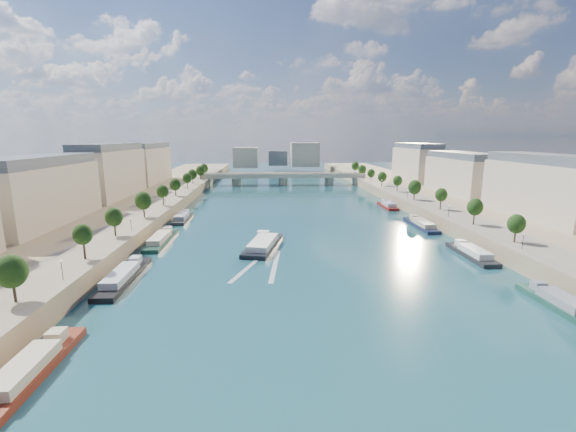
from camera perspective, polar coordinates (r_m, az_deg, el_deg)
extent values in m
plane|color=#0C3338|center=(149.01, 1.37, -1.09)|extent=(700.00, 700.00, 0.00)
cube|color=#9E8460|center=(159.70, -25.33, -0.45)|extent=(44.00, 520.00, 5.00)
cube|color=#9E8460|center=(170.16, 26.31, 0.15)|extent=(44.00, 520.00, 5.00)
cube|color=gray|center=(154.20, -20.24, 0.53)|extent=(14.00, 520.00, 0.10)
cube|color=gray|center=(162.82, 21.80, 0.98)|extent=(14.00, 520.00, 0.10)
cylinder|color=#382B1E|center=(80.50, -35.94, -9.61)|extent=(0.50, 0.50, 3.82)
ellipsoid|color=black|center=(79.40, -36.25, -7.18)|extent=(4.80, 4.80, 5.52)
cylinder|color=#382B1E|center=(100.35, -28.68, -4.89)|extent=(0.50, 0.50, 3.82)
ellipsoid|color=black|center=(99.47, -28.88, -2.90)|extent=(4.80, 4.80, 5.52)
cylinder|color=#382B1E|center=(121.70, -23.95, -1.72)|extent=(0.50, 0.50, 3.82)
ellipsoid|color=black|center=(120.98, -24.09, -0.07)|extent=(4.80, 4.80, 5.52)
cylinder|color=#382B1E|center=(143.89, -20.66, 0.49)|extent=(0.50, 0.50, 3.82)
ellipsoid|color=black|center=(143.28, -20.77, 1.90)|extent=(4.80, 4.80, 5.52)
cylinder|color=#382B1E|center=(166.58, -18.26, 2.11)|extent=(0.50, 0.50, 3.82)
ellipsoid|color=black|center=(166.05, -18.34, 3.33)|extent=(4.80, 4.80, 5.52)
cylinder|color=#382B1E|center=(189.60, -16.44, 3.33)|extent=(0.50, 0.50, 3.82)
ellipsoid|color=black|center=(189.13, -16.50, 4.41)|extent=(4.80, 4.80, 5.52)
cylinder|color=#382B1E|center=(212.83, -15.01, 4.29)|extent=(0.50, 0.50, 3.82)
ellipsoid|color=black|center=(212.42, -15.06, 5.25)|extent=(4.80, 4.80, 5.52)
cylinder|color=#382B1E|center=(236.22, -13.86, 5.05)|extent=(0.50, 0.50, 3.82)
ellipsoid|color=black|center=(235.84, -13.90, 5.92)|extent=(4.80, 4.80, 5.52)
cylinder|color=#382B1E|center=(259.71, -12.91, 5.68)|extent=(0.50, 0.50, 3.82)
ellipsoid|color=black|center=(259.37, -12.95, 6.46)|extent=(4.80, 4.80, 5.52)
cylinder|color=#382B1E|center=(283.30, -12.12, 6.20)|extent=(0.50, 0.50, 3.82)
ellipsoid|color=black|center=(282.98, -12.15, 6.92)|extent=(4.80, 4.80, 5.52)
cylinder|color=#382B1E|center=(119.00, 31.08, -2.70)|extent=(0.50, 0.50, 3.82)
ellipsoid|color=black|center=(118.26, 31.27, -1.01)|extent=(4.80, 4.80, 5.52)
cylinder|color=#382B1E|center=(138.87, 25.59, -0.30)|extent=(0.50, 0.50, 3.82)
ellipsoid|color=black|center=(138.24, 25.72, 1.16)|extent=(4.80, 4.80, 5.52)
cylinder|color=#382B1E|center=(159.88, 21.50, 1.49)|extent=(0.50, 0.50, 3.82)
ellipsoid|color=black|center=(159.33, 21.60, 2.77)|extent=(4.80, 4.80, 5.52)
cylinder|color=#382B1E|center=(181.64, 18.37, 2.86)|extent=(0.50, 0.50, 3.82)
ellipsoid|color=black|center=(181.15, 18.45, 3.98)|extent=(4.80, 4.80, 5.52)
cylinder|color=#382B1E|center=(203.90, 15.92, 3.92)|extent=(0.50, 0.50, 3.82)
ellipsoid|color=black|center=(203.46, 15.97, 4.92)|extent=(4.80, 4.80, 5.52)
cylinder|color=#382B1E|center=(226.51, 13.94, 4.77)|extent=(0.50, 0.50, 3.82)
ellipsoid|color=black|center=(226.12, 13.99, 5.67)|extent=(4.80, 4.80, 5.52)
cylinder|color=#382B1E|center=(249.38, 12.33, 5.46)|extent=(0.50, 0.50, 3.82)
ellipsoid|color=black|center=(249.03, 12.36, 6.28)|extent=(4.80, 4.80, 5.52)
cylinder|color=#382B1E|center=(272.45, 10.98, 6.03)|extent=(0.50, 0.50, 3.82)
ellipsoid|color=black|center=(272.13, 11.01, 6.78)|extent=(4.80, 4.80, 5.52)
cylinder|color=#382B1E|center=(295.67, 9.84, 6.51)|extent=(0.50, 0.50, 3.82)
ellipsoid|color=black|center=(295.37, 9.87, 7.20)|extent=(4.80, 4.80, 5.52)
cylinder|color=black|center=(88.98, -30.47, -7.02)|extent=(0.14, 0.14, 4.00)
sphere|color=#FFE5B2|center=(88.39, -30.61, -5.73)|extent=(0.36, 0.36, 0.36)
cylinder|color=black|center=(124.50, -22.24, -1.25)|extent=(0.14, 0.14, 4.00)
sphere|color=#FFE5B2|center=(124.07, -22.32, -0.31)|extent=(0.36, 0.36, 0.36)
cylinder|color=black|center=(162.12, -17.76, 1.92)|extent=(0.14, 0.14, 4.00)
sphere|color=#FFE5B2|center=(161.79, -17.81, 2.65)|extent=(0.36, 0.36, 0.36)
cylinder|color=black|center=(200.66, -14.98, 3.88)|extent=(0.14, 0.14, 4.00)
sphere|color=#FFE5B2|center=(200.40, -15.02, 4.47)|extent=(0.36, 0.36, 0.36)
cylinder|color=black|center=(239.68, -13.10, 5.20)|extent=(0.14, 0.14, 4.00)
sphere|color=#FFE5B2|center=(239.46, -13.12, 5.70)|extent=(0.36, 0.36, 0.36)
cylinder|color=black|center=(113.60, 31.45, -3.32)|extent=(0.14, 0.14, 4.00)
sphere|color=#FFE5B2|center=(113.13, 31.56, -2.29)|extent=(0.36, 0.36, 0.36)
cylinder|color=black|center=(147.26, 22.71, 0.61)|extent=(0.14, 0.14, 4.00)
sphere|color=#FFE5B2|center=(146.90, 22.77, 1.42)|extent=(0.36, 0.36, 0.36)
cylinder|color=black|center=(183.49, 17.31, 3.04)|extent=(0.14, 0.14, 4.00)
sphere|color=#FFE5B2|center=(183.20, 17.35, 3.69)|extent=(0.36, 0.36, 0.36)
cylinder|color=black|center=(221.02, 13.70, 4.64)|extent=(0.14, 0.14, 4.00)
sphere|color=#FFE5B2|center=(220.78, 13.73, 5.18)|extent=(0.36, 0.36, 0.36)
cylinder|color=black|center=(259.29, 11.14, 5.76)|extent=(0.14, 0.14, 4.00)
sphere|color=#FFE5B2|center=(259.09, 11.16, 6.22)|extent=(0.36, 0.36, 0.36)
cube|color=#C0AE93|center=(148.28, -32.84, 2.85)|extent=(16.00, 52.00, 20.00)
cube|color=#474C54|center=(147.31, -33.34, 7.30)|extent=(14.72, 50.44, 3.20)
cube|color=#C0AE93|center=(200.43, -24.80, 5.49)|extent=(16.00, 52.00, 20.00)
cube|color=#474C54|center=(199.72, -25.09, 8.80)|extent=(14.72, 50.44, 3.20)
cube|color=#C0AE93|center=(255.12, -20.11, 6.98)|extent=(16.00, 52.00, 20.00)
cube|color=#474C54|center=(254.56, -20.29, 9.58)|extent=(14.72, 50.44, 3.20)
cube|color=#C0AE93|center=(161.44, 33.69, 3.33)|extent=(16.00, 52.00, 20.00)
cube|color=#474C54|center=(160.55, 34.16, 7.42)|extent=(14.72, 50.44, 3.20)
cube|color=#C0AE93|center=(210.36, 24.27, 5.79)|extent=(16.00, 52.00, 20.00)
cube|color=#474C54|center=(209.67, 24.54, 8.93)|extent=(14.72, 50.44, 3.20)
cube|color=#C0AE93|center=(262.99, 18.47, 7.21)|extent=(16.00, 52.00, 20.00)
cube|color=#474C54|center=(262.44, 18.64, 9.74)|extent=(14.72, 50.44, 3.20)
cube|color=#C0AE93|center=(355.75, -6.30, 8.62)|extent=(22.00, 18.00, 18.00)
cube|color=#C0AE93|center=(367.05, 2.49, 9.08)|extent=(26.00, 20.00, 22.00)
cube|color=#474C54|center=(380.56, -1.54, 8.58)|extent=(18.00, 16.00, 14.00)
cube|color=#C1B79E|center=(265.80, -0.73, 5.95)|extent=(112.00, 11.00, 2.20)
cube|color=#C1B79E|center=(260.68, -0.68, 6.17)|extent=(112.00, 0.80, 0.90)
cube|color=#C1B79E|center=(270.62, -0.78, 6.37)|extent=(112.00, 0.80, 0.90)
cylinder|color=#C1B79E|center=(266.68, -7.64, 5.07)|extent=(6.40, 6.40, 5.00)
cylinder|color=#C1B79E|center=(266.20, -0.73, 5.16)|extent=(6.40, 6.40, 5.00)
cylinder|color=#C1B79E|center=(269.54, 6.11, 5.17)|extent=(6.40, 6.40, 5.00)
cube|color=#C1B79E|center=(268.92, -11.91, 4.97)|extent=(6.00, 12.00, 5.00)
cube|color=#C1B79E|center=(273.52, 10.26, 5.15)|extent=(6.00, 12.00, 5.00)
cube|color=black|center=(117.76, -3.72, -4.45)|extent=(12.95, 26.92, 1.85)
cube|color=white|center=(115.28, -3.74, -3.90)|extent=(9.64, 17.77, 1.67)
cube|color=white|center=(124.77, -3.71, -2.65)|extent=(4.30, 3.85, 1.80)
cube|color=silver|center=(101.73, -5.59, -7.31)|extent=(9.92, 24.88, 0.04)
cube|color=silver|center=(101.66, -1.95, -7.27)|extent=(3.80, 25.99, 0.04)
cube|color=maroon|center=(69.44, -33.61, -18.61)|extent=(5.00, 22.50, 1.80)
cube|color=beige|center=(67.32, -34.57, -18.05)|extent=(4.10, 12.38, 1.60)
cube|color=beige|center=(73.78, -31.10, -14.94)|extent=(2.50, 2.70, 1.80)
cube|color=black|center=(99.55, -23.05, -8.49)|extent=(5.00, 27.01, 1.80)
cube|color=silver|center=(97.09, -23.56, -7.98)|extent=(4.10, 14.86, 1.60)
cube|color=silver|center=(106.23, -21.68, -6.10)|extent=(2.50, 3.24, 1.80)
cube|color=#193E2F|center=(129.73, -18.22, -3.51)|extent=(5.00, 26.72, 1.80)
cube|color=beige|center=(127.31, -18.51, -3.02)|extent=(4.10, 14.69, 1.60)
cube|color=beige|center=(136.81, -17.43, -1.91)|extent=(2.50, 3.21, 1.80)
cube|color=#2B2B2E|center=(160.18, -15.33, -0.49)|extent=(5.00, 20.66, 1.80)
cube|color=#919299|center=(158.26, -15.49, -0.02)|extent=(4.10, 11.36, 1.60)
cube|color=#919299|center=(165.77, -14.93, 0.57)|extent=(2.50, 2.48, 1.80)
cube|color=#1B453B|center=(94.82, 35.01, -10.75)|extent=(5.00, 18.78, 1.80)
cube|color=gray|center=(93.16, 35.71, -10.09)|extent=(4.10, 10.33, 1.60)
cube|color=gray|center=(98.34, 33.12, -8.64)|extent=(2.50, 2.25, 1.80)
cube|color=black|center=(120.24, 25.51, -5.28)|extent=(5.00, 21.09, 1.80)
cube|color=white|center=(118.38, 25.97, -4.72)|extent=(4.10, 11.60, 1.60)
cube|color=white|center=(125.11, 24.21, -3.67)|extent=(2.50, 2.53, 1.80)
cube|color=#1A1F39|center=(151.40, 19.08, -1.43)|extent=(5.00, 24.01, 1.80)
cube|color=beige|center=(149.31, 19.40, -0.96)|extent=(4.10, 13.20, 1.60)
cube|color=beige|center=(157.54, 18.15, -0.20)|extent=(2.50, 2.88, 1.80)
cube|color=maroon|center=(187.83, 14.55, 1.31)|extent=(5.00, 18.71, 1.80)
cube|color=#A7ADB3|center=(186.13, 14.72, 1.74)|extent=(4.10, 10.29, 1.60)
cube|color=#A7ADB3|center=(192.79, 14.08, 2.14)|extent=(2.50, 2.24, 1.80)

